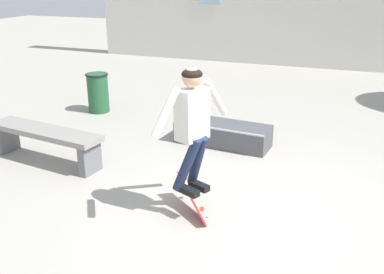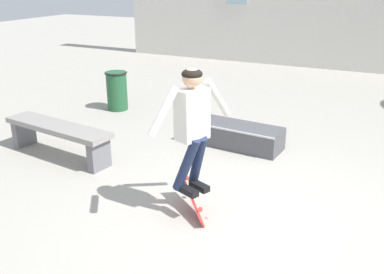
% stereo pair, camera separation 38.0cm
% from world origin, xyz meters
% --- Properties ---
extents(ground_plane, '(40.00, 40.00, 0.00)m').
position_xyz_m(ground_plane, '(0.00, 0.00, 0.00)').
color(ground_plane, '#A39E93').
extents(park_bench, '(1.96, 0.68, 0.51)m').
position_xyz_m(park_bench, '(-3.13, 0.51, 0.38)').
color(park_bench, gray).
rests_on(park_bench, ground_plane).
extents(skate_ledge, '(1.59, 0.69, 0.37)m').
position_xyz_m(skate_ledge, '(-0.87, 2.09, 0.18)').
color(skate_ledge, '#4C4C51').
rests_on(skate_ledge, ground_plane).
extents(trash_bin, '(0.45, 0.45, 0.79)m').
position_xyz_m(trash_bin, '(-3.74, 2.93, 0.42)').
color(trash_bin, '#235633').
rests_on(trash_bin, ground_plane).
extents(skater, '(0.52, 1.10, 1.42)m').
position_xyz_m(skater, '(-0.56, -0.15, 1.16)').
color(skater, silver).
extents(skateboard_flipping, '(0.56, 0.66, 0.46)m').
position_xyz_m(skateboard_flipping, '(-0.59, -0.08, 0.15)').
color(skateboard_flipping, red).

